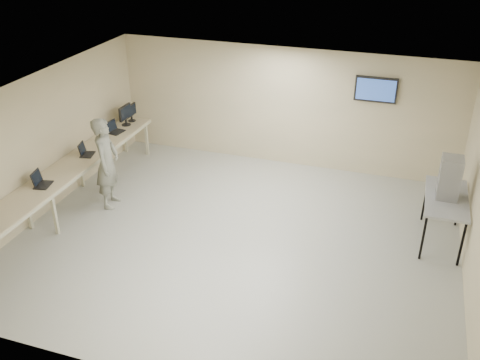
% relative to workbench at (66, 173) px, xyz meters
% --- Properties ---
extents(room, '(8.01, 7.01, 2.81)m').
position_rel_workbench_xyz_m(room, '(3.62, 0.06, 0.58)').
color(room, '#979790').
rests_on(room, ground).
extents(workbench, '(0.76, 6.00, 0.90)m').
position_rel_workbench_xyz_m(workbench, '(0.00, 0.00, 0.00)').
color(workbench, '#C5B584').
rests_on(workbench, ground).
extents(laptop_1, '(0.36, 0.40, 0.28)m').
position_rel_workbench_xyz_m(laptop_1, '(-0.05, -0.72, 0.14)').
color(laptop_1, black).
rests_on(laptop_1, workbench).
extents(laptop_2, '(0.34, 0.38, 0.26)m').
position_rel_workbench_xyz_m(laptop_2, '(-0.01, 0.72, 0.14)').
color(laptop_2, black).
rests_on(laptop_2, workbench).
extents(laptop_3, '(0.33, 0.38, 0.27)m').
position_rel_workbench_xyz_m(laptop_3, '(-0.05, 2.00, 0.14)').
color(laptop_3, black).
rests_on(laptop_3, workbench).
extents(monitor_near, '(0.22, 0.49, 0.49)m').
position_rel_workbench_xyz_m(monitor_near, '(-0.01, 2.47, 0.37)').
color(monitor_near, black).
rests_on(monitor_near, workbench).
extents(monitor_far, '(0.19, 0.42, 0.41)m').
position_rel_workbench_xyz_m(monitor_far, '(-0.01, 2.75, 0.32)').
color(monitor_far, black).
rests_on(monitor_far, workbench).
extents(soldier, '(0.59, 0.78, 1.92)m').
position_rel_workbench_xyz_m(soldier, '(0.70, 0.41, 0.13)').
color(soldier, slate).
rests_on(soldier, ground).
extents(side_table, '(0.73, 1.57, 0.94)m').
position_rel_workbench_xyz_m(side_table, '(7.19, 1.11, 0.04)').
color(side_table, '#969899').
rests_on(side_table, ground).
extents(storage_bins, '(0.37, 0.41, 0.77)m').
position_rel_workbench_xyz_m(storage_bins, '(7.17, 1.11, 0.50)').
color(storage_bins, '#AAAAAB').
rests_on(storage_bins, side_table).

